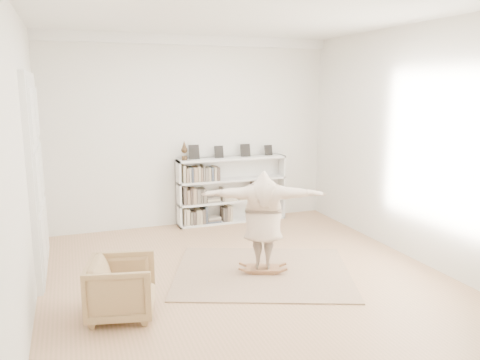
# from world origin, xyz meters

# --- Properties ---
(floor) EXTENTS (6.00, 6.00, 0.00)m
(floor) POSITION_xyz_m (0.00, 0.00, 0.00)
(floor) COLOR tan
(floor) RESTS_ON ground
(room_shell) EXTENTS (6.00, 6.00, 6.00)m
(room_shell) POSITION_xyz_m (0.00, 2.94, 3.51)
(room_shell) COLOR silver
(room_shell) RESTS_ON floor
(doors) EXTENTS (0.09, 1.78, 2.92)m
(doors) POSITION_xyz_m (-2.70, 1.30, 1.40)
(doors) COLOR white
(doors) RESTS_ON floor
(bookshelf) EXTENTS (2.20, 0.35, 1.64)m
(bookshelf) POSITION_xyz_m (0.74, 2.82, 0.64)
(bookshelf) COLOR silver
(bookshelf) RESTS_ON floor
(armchair) EXTENTS (0.91, 0.90, 0.70)m
(armchair) POSITION_xyz_m (-1.76, -0.48, 0.35)
(armchair) COLOR tan
(armchair) RESTS_ON floor
(rug) EXTENTS (3.06, 2.78, 0.02)m
(rug) POSITION_xyz_m (0.29, 0.14, 0.01)
(rug) COLOR tan
(rug) RESTS_ON floor
(rocker_board) EXTENTS (0.55, 0.44, 0.10)m
(rocker_board) POSITION_xyz_m (0.29, 0.14, 0.07)
(rocker_board) COLOR olive
(rocker_board) RESTS_ON rug
(person) EXTENTS (1.81, 1.09, 1.43)m
(person) POSITION_xyz_m (0.29, 0.14, 0.84)
(person) COLOR #C3AA92
(person) RESTS_ON rocker_board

